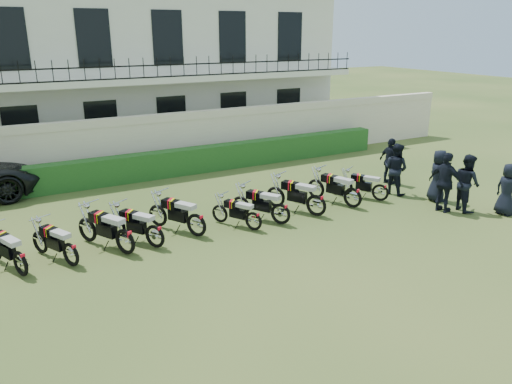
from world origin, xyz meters
TOP-DOWN VIEW (x-y plane):
  - ground at (0.00, 0.00)m, footprint 100.00×100.00m
  - perimeter_wall at (0.00, 8.00)m, footprint 30.00×0.35m
  - hedge at (1.00, 7.20)m, footprint 18.00×0.60m
  - building at (0.00, 13.96)m, footprint 20.40×9.60m
  - motorcycle_0 at (-5.45, 0.88)m, footprint 0.87×1.81m
  - motorcycle_1 at (-4.36, 0.86)m, footprint 0.93×1.70m
  - motorcycle_2 at (-3.04, 0.89)m, footprint 1.10×1.91m
  - motorcycle_3 at (-2.26, 0.92)m, footprint 1.11×1.71m
  - motorcycle_4 at (-1.04, 1.09)m, footprint 1.10×1.83m
  - motorcycle_5 at (0.54, 0.73)m, footprint 0.92×1.52m
  - motorcycle_6 at (1.44, 0.75)m, footprint 1.12×1.74m
  - motorcycle_7 at (2.74, 0.81)m, footprint 1.09×1.93m
  - motorcycle_8 at (4.18, 0.87)m, footprint 0.89×1.98m
  - motorcycle_9 at (5.41, 0.95)m, footprint 1.01×1.59m
  - officer_0 at (7.97, -1.80)m, footprint 0.53×0.80m
  - officer_1 at (7.16, -0.95)m, footprint 0.90×1.04m
  - officer_2 at (6.49, -0.71)m, footprint 0.68×1.18m
  - officer_3 at (7.11, 0.13)m, footprint 0.76×0.96m
  - officer_4 at (6.41, 1.36)m, footprint 0.88×1.01m
  - officer_5 at (7.10, 2.35)m, footprint 0.45×1.01m

SIDE VIEW (x-z plane):
  - ground at x=0.00m, z-range 0.00..0.00m
  - motorcycle_5 at x=0.54m, z-range -0.04..0.89m
  - motorcycle_9 at x=5.41m, z-range -0.04..0.94m
  - motorcycle_1 at x=-4.36m, z-range -0.04..0.97m
  - motorcycle_0 at x=-5.45m, z-range -0.04..1.00m
  - motorcycle_3 at x=-2.26m, z-range -0.04..1.02m
  - motorcycle_6 at x=1.44m, z-range -0.04..1.04m
  - hedge at x=1.00m, z-range 0.00..1.00m
  - motorcycle_4 at x=-1.04m, z-range -0.04..1.07m
  - motorcycle_8 at x=4.18m, z-range -0.04..1.08m
  - motorcycle_2 at x=-3.04m, z-range -0.04..1.10m
  - motorcycle_7 at x=2.74m, z-range -0.04..1.11m
  - officer_0 at x=7.97m, z-range 0.00..1.62m
  - officer_5 at x=7.10m, z-range 0.00..1.70m
  - officer_3 at x=7.11m, z-range 0.00..1.72m
  - officer_4 at x=6.41m, z-range 0.00..1.78m
  - officer_1 at x=7.16m, z-range 0.00..1.81m
  - officer_2 at x=6.49m, z-range 0.00..1.88m
  - perimeter_wall at x=0.00m, z-range 0.02..2.32m
  - building at x=0.00m, z-range 0.01..7.41m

